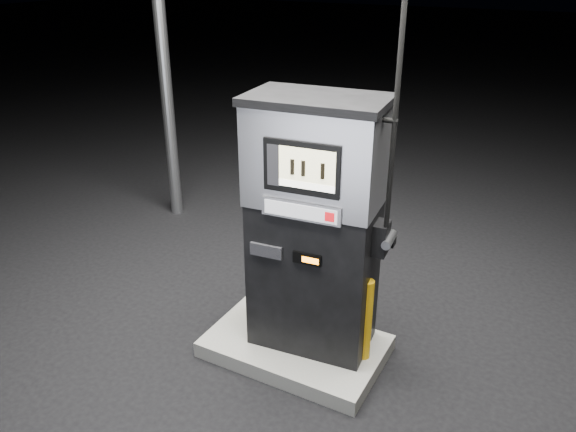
% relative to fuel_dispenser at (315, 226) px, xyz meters
% --- Properties ---
extents(ground, '(80.00, 80.00, 0.00)m').
position_rel_fuel_dispenser_xyz_m(ground, '(-0.13, -0.10, -1.31)').
color(ground, black).
rests_on(ground, ground).
extents(pump_island, '(1.60, 1.00, 0.15)m').
position_rel_fuel_dispenser_xyz_m(pump_island, '(-0.13, -0.10, -1.24)').
color(pump_island, slate).
rests_on(pump_island, ground).
extents(fuel_dispenser, '(1.28, 0.78, 4.70)m').
position_rel_fuel_dispenser_xyz_m(fuel_dispenser, '(0.00, 0.00, 0.00)').
color(fuel_dispenser, black).
rests_on(fuel_dispenser, pump_island).
extents(bollard_left, '(0.13, 0.13, 0.96)m').
position_rel_fuel_dispenser_xyz_m(bollard_left, '(-0.68, 0.09, -0.68)').
color(bollard_left, '#FAB20D').
rests_on(bollard_left, pump_island).
extents(bollard_right, '(0.12, 0.12, 0.78)m').
position_rel_fuel_dispenser_xyz_m(bollard_right, '(0.52, -0.02, -0.77)').
color(bollard_right, '#FAB20D').
rests_on(bollard_right, pump_island).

